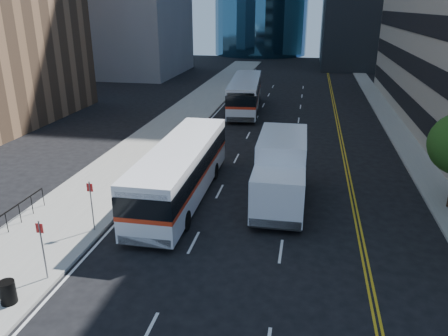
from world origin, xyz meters
name	(u,v)px	position (x,y,z in m)	size (l,w,h in m)	color
ground	(265,276)	(0.00, 0.00, 0.00)	(160.00, 160.00, 0.00)	black
sidewalk_west	(184,117)	(-10.50, 25.00, 0.07)	(5.00, 90.00, 0.15)	gray
sidewalk_east	(394,127)	(9.00, 25.00, 0.07)	(2.00, 90.00, 0.15)	gray
bus_front	(181,170)	(-5.39, 6.72, 1.71)	(2.73, 12.16, 3.13)	white
bus_rear	(245,93)	(-5.12, 29.15, 1.78)	(3.74, 12.81, 3.26)	silver
box_truck	(281,170)	(0.05, 7.19, 1.89)	(2.71, 7.51, 3.58)	white
trash_can	(8,292)	(-8.89, -3.64, 0.58)	(0.58, 0.58, 0.87)	black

